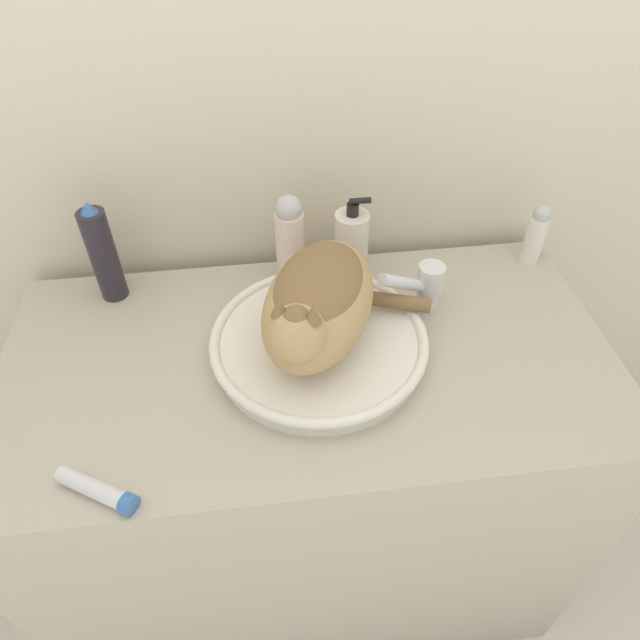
{
  "coord_description": "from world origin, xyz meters",
  "views": [
    {
      "loc": [
        -0.07,
        -0.43,
        1.61
      ],
      "look_at": [
        0.02,
        0.28,
        0.94
      ],
      "focal_mm": 32.0,
      "sensor_mm": 36.0,
      "label": 1
    }
  ],
  "objects_px": {
    "cat": "(318,301)",
    "deodorant_stick": "(536,234)",
    "soap_pump_bottle": "(351,245)",
    "hairspray_can_black": "(103,254)",
    "faucet": "(424,286)",
    "cream_tube": "(98,490)",
    "lotion_bottle_white": "(290,241)"
  },
  "relations": [
    {
      "from": "cat",
      "to": "deodorant_stick",
      "type": "distance_m",
      "value": 0.55
    },
    {
      "from": "deodorant_stick",
      "to": "soap_pump_bottle",
      "type": "bearing_deg",
      "value": 180.0
    },
    {
      "from": "hairspray_can_black",
      "to": "cat",
      "type": "bearing_deg",
      "value": -29.94
    },
    {
      "from": "faucet",
      "to": "cream_tube",
      "type": "bearing_deg",
      "value": 7.71
    },
    {
      "from": "faucet",
      "to": "deodorant_stick",
      "type": "xyz_separation_m",
      "value": [
        0.28,
        0.13,
        0.0
      ]
    },
    {
      "from": "cat",
      "to": "faucet",
      "type": "distance_m",
      "value": 0.25
    },
    {
      "from": "cat",
      "to": "lotion_bottle_white",
      "type": "bearing_deg",
      "value": -149.88
    },
    {
      "from": "faucet",
      "to": "lotion_bottle_white",
      "type": "bearing_deg",
      "value": -50.15
    },
    {
      "from": "soap_pump_bottle",
      "to": "lotion_bottle_white",
      "type": "xyz_separation_m",
      "value": [
        -0.13,
        0.0,
        0.02
      ]
    },
    {
      "from": "hairspray_can_black",
      "to": "soap_pump_bottle",
      "type": "relative_size",
      "value": 1.17
    },
    {
      "from": "hairspray_can_black",
      "to": "lotion_bottle_white",
      "type": "height_order",
      "value": "hairspray_can_black"
    },
    {
      "from": "deodorant_stick",
      "to": "faucet",
      "type": "bearing_deg",
      "value": -155.24
    },
    {
      "from": "faucet",
      "to": "cream_tube",
      "type": "distance_m",
      "value": 0.67
    },
    {
      "from": "soap_pump_bottle",
      "to": "hairspray_can_black",
      "type": "bearing_deg",
      "value": 180.0
    },
    {
      "from": "lotion_bottle_white",
      "to": "cat",
      "type": "bearing_deg",
      "value": -82.9
    },
    {
      "from": "cream_tube",
      "to": "faucet",
      "type": "bearing_deg",
      "value": 30.24
    },
    {
      "from": "faucet",
      "to": "cat",
      "type": "bearing_deg",
      "value": 1.6
    },
    {
      "from": "soap_pump_bottle",
      "to": "lotion_bottle_white",
      "type": "height_order",
      "value": "lotion_bottle_white"
    },
    {
      "from": "hairspray_can_black",
      "to": "cream_tube",
      "type": "relative_size",
      "value": 1.69
    },
    {
      "from": "faucet",
      "to": "hairspray_can_black",
      "type": "xyz_separation_m",
      "value": [
        -0.61,
        0.13,
        0.04
      ]
    },
    {
      "from": "soap_pump_bottle",
      "to": "lotion_bottle_white",
      "type": "bearing_deg",
      "value": 180.0
    },
    {
      "from": "cat",
      "to": "soap_pump_bottle",
      "type": "distance_m",
      "value": 0.25
    },
    {
      "from": "hairspray_can_black",
      "to": "cream_tube",
      "type": "bearing_deg",
      "value": -85.7
    },
    {
      "from": "cat",
      "to": "cream_tube",
      "type": "relative_size",
      "value": 2.78
    },
    {
      "from": "cat",
      "to": "soap_pump_bottle",
      "type": "xyz_separation_m",
      "value": [
        0.1,
        0.23,
        -0.06
      ]
    },
    {
      "from": "cream_tube",
      "to": "lotion_bottle_white",
      "type": "bearing_deg",
      "value": 54.61
    },
    {
      "from": "soap_pump_bottle",
      "to": "cream_tube",
      "type": "xyz_separation_m",
      "value": [
        -0.46,
        -0.47,
        -0.06
      ]
    },
    {
      "from": "hairspray_can_black",
      "to": "soap_pump_bottle",
      "type": "xyz_separation_m",
      "value": [
        0.49,
        -0.0,
        -0.02
      ]
    },
    {
      "from": "faucet",
      "to": "lotion_bottle_white",
      "type": "xyz_separation_m",
      "value": [
        -0.25,
        0.13,
        0.04
      ]
    },
    {
      "from": "faucet",
      "to": "hairspray_can_black",
      "type": "height_order",
      "value": "hairspray_can_black"
    },
    {
      "from": "soap_pump_bottle",
      "to": "cream_tube",
      "type": "bearing_deg",
      "value": -134.43
    },
    {
      "from": "lotion_bottle_white",
      "to": "cream_tube",
      "type": "height_order",
      "value": "lotion_bottle_white"
    }
  ]
}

